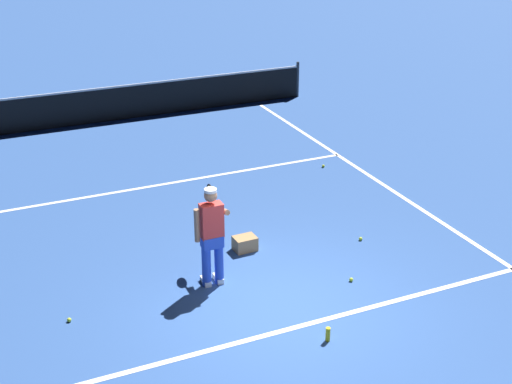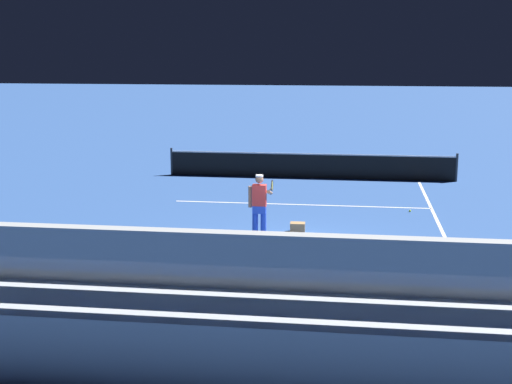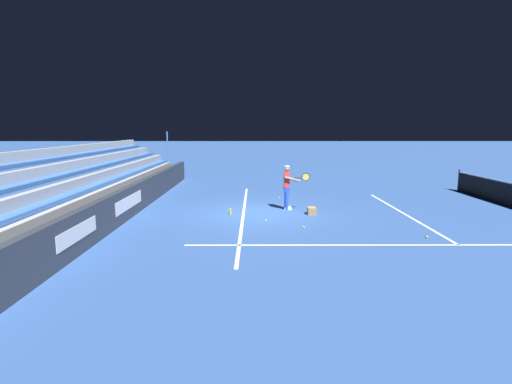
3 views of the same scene
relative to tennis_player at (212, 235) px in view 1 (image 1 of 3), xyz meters
name	(u,v)px [view 1 (image 1 of 3)]	position (x,y,z in m)	size (l,w,h in m)	color
ground_plane	(286,309)	(0.76, -1.19, -0.89)	(160.00, 160.00, 0.00)	#2D5193
court_baseline_white	(301,326)	(0.76, -1.69, -0.89)	(12.00, 0.10, 0.01)	white
court_sideline_white	(371,177)	(4.87, 2.81, -0.89)	(0.10, 12.00, 0.01)	white
court_service_line_white	(175,182)	(0.76, 4.31, -0.89)	(8.22, 0.10, 0.01)	white
tennis_player	(212,235)	(0.00, 0.00, 0.00)	(0.58, 0.99, 1.71)	blue
ball_box_cardboard	(245,243)	(0.94, 0.84, -0.76)	(0.40, 0.30, 0.26)	#A87F51
tennis_ball_far_right	(323,166)	(4.17, 3.74, -0.86)	(0.07, 0.07, 0.07)	#CCE533
tennis_ball_near_player	(361,239)	(3.04, 0.29, -0.86)	(0.07, 0.07, 0.07)	#CCE533
tennis_ball_midcourt	(351,280)	(2.12, -0.89, -0.86)	(0.07, 0.07, 0.07)	#CCE533
tennis_ball_stray_back	(69,320)	(-2.39, -0.16, -0.86)	(0.07, 0.07, 0.07)	#CCE533
water_bottle	(328,334)	(0.95, -2.18, -0.78)	(0.07, 0.07, 0.22)	yellow
tennis_net	(119,102)	(0.76, 9.15, -0.40)	(11.09, 0.09, 1.07)	#33383D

